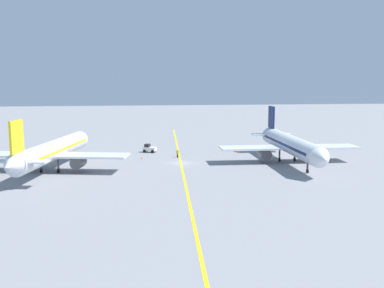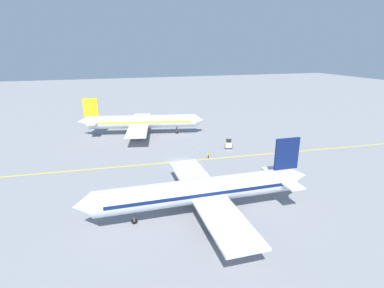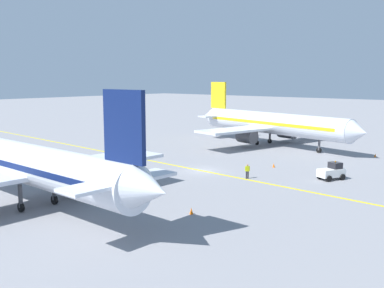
{
  "view_description": "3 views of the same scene",
  "coord_description": "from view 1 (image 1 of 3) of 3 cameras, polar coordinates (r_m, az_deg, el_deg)",
  "views": [
    {
      "loc": [
        9.11,
        88.12,
        16.74
      ],
      "look_at": [
        -1.99,
        2.1,
        4.15
      ],
      "focal_mm": 42.0,
      "sensor_mm": 36.0,
      "label": 1
    },
    {
      "loc": [
        -58.96,
        15.62,
        23.49
      ],
      "look_at": [
        -2.85,
        -1.91,
        4.71
      ],
      "focal_mm": 28.0,
      "sensor_mm": 36.0,
      "label": 2
    },
    {
      "loc": [
        -42.07,
        -34.47,
        11.37
      ],
      "look_at": [
        1.9,
        3.28,
        2.82
      ],
      "focal_mm": 42.0,
      "sensor_mm": 36.0,
      "label": 3
    }
  ],
  "objects": [
    {
      "name": "airplane_at_gate",
      "position": [
        92.04,
        12.33,
        -0.07
      ],
      "size": [
        28.1,
        35.46,
        10.6
      ],
      "color": "silver",
      "rests_on": "ground"
    },
    {
      "name": "traffic_cone_by_wingtip",
      "position": [
        102.8,
        5.94,
        -1.0
      ],
      "size": [
        0.32,
        0.32,
        0.55
      ],
      "primitive_type": "cone",
      "color": "orange",
      "rests_on": "ground"
    },
    {
      "name": "apron_yellow_centreline",
      "position": [
        90.15,
        -1.43,
        -2.44
      ],
      "size": [
        8.09,
        119.78,
        0.01
      ],
      "primitive_type": "cube",
      "rotation": [
        0.0,
        0.0,
        -0.06
      ],
      "color": "yellow",
      "rests_on": "ground"
    },
    {
      "name": "ground_crew_worker",
      "position": [
        96.51,
        -1.84,
        -1.19
      ],
      "size": [
        0.49,
        0.39,
        1.68
      ],
      "color": "#23232D",
      "rests_on": "ground"
    },
    {
      "name": "airplane_adjacent_stand",
      "position": [
        85.71,
        -17.31,
        -0.87
      ],
      "size": [
        28.47,
        35.31,
        10.6
      ],
      "color": "silver",
      "rests_on": "ground"
    },
    {
      "name": "ground_plane",
      "position": [
        90.15,
        -1.43,
        -2.45
      ],
      "size": [
        400.0,
        400.0,
        0.0
      ],
      "primitive_type": "plane",
      "color": "gray"
    },
    {
      "name": "traffic_cone_mid_apron",
      "position": [
        95.19,
        -6.36,
        -1.75
      ],
      "size": [
        0.32,
        0.32,
        0.55
      ],
      "primitive_type": "cone",
      "color": "orange",
      "rests_on": "ground"
    },
    {
      "name": "baggage_tug_white",
      "position": [
        103.55,
        -5.45,
        -0.58
      ],
      "size": [
        3.35,
        2.68,
        2.11
      ],
      "color": "white",
      "rests_on": "ground"
    },
    {
      "name": "traffic_cone_near_nose",
      "position": [
        103.41,
        -15.45,
        -1.21
      ],
      "size": [
        0.32,
        0.32,
        0.55
      ],
      "primitive_type": "cone",
      "color": "orange",
      "rests_on": "ground"
    }
  ]
}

